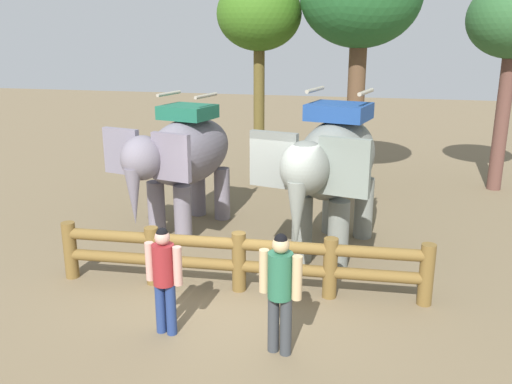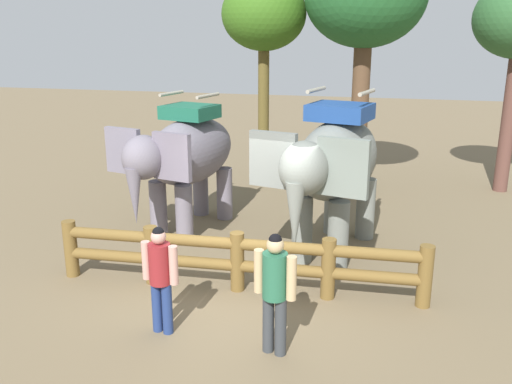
{
  "view_description": "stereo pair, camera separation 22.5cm",
  "coord_description": "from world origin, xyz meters",
  "px_view_note": "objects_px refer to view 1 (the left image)",
  "views": [
    {
      "loc": [
        2.25,
        -8.18,
        4.31
      ],
      "look_at": [
        0.0,
        1.5,
        1.4
      ],
      "focal_mm": 38.62,
      "sensor_mm": 36.0,
      "label": 1
    },
    {
      "loc": [
        2.47,
        -8.12,
        4.31
      ],
      "look_at": [
        0.0,
        1.5,
        1.4
      ],
      "focal_mm": 38.62,
      "sensor_mm": 36.0,
      "label": 2
    }
  ],
  "objects_px": {
    "elephant_center": "(333,164)",
    "tourist_woman_in_black": "(280,285)",
    "log_fence": "(239,258)",
    "tourist_man_in_blue": "(164,273)",
    "elephant_near_left": "(183,156)",
    "tree_far_left": "(259,18)"
  },
  "relations": [
    {
      "from": "log_fence",
      "to": "elephant_center",
      "type": "height_order",
      "value": "elephant_center"
    },
    {
      "from": "tourist_woman_in_black",
      "to": "tourist_man_in_blue",
      "type": "distance_m",
      "value": 1.73
    },
    {
      "from": "elephant_center",
      "to": "tourist_woman_in_black",
      "type": "bearing_deg",
      "value": -94.74
    },
    {
      "from": "elephant_near_left",
      "to": "tree_far_left",
      "type": "xyz_separation_m",
      "value": [
        0.73,
        4.2,
        2.95
      ]
    },
    {
      "from": "tourist_woman_in_black",
      "to": "tourist_man_in_blue",
      "type": "relative_size",
      "value": 1.06
    },
    {
      "from": "tourist_woman_in_black",
      "to": "tree_far_left",
      "type": "bearing_deg",
      "value": 104.64
    },
    {
      "from": "log_fence",
      "to": "tourist_woman_in_black",
      "type": "xyz_separation_m",
      "value": [
        1.04,
        -1.74,
        0.42
      ]
    },
    {
      "from": "log_fence",
      "to": "elephant_center",
      "type": "bearing_deg",
      "value": 56.79
    },
    {
      "from": "elephant_near_left",
      "to": "tourist_man_in_blue",
      "type": "height_order",
      "value": "elephant_near_left"
    },
    {
      "from": "log_fence",
      "to": "elephant_center",
      "type": "xyz_separation_m",
      "value": [
        1.35,
        2.07,
        1.23
      ]
    },
    {
      "from": "tourist_man_in_blue",
      "to": "elephant_near_left",
      "type": "bearing_deg",
      "value": 106.38
    },
    {
      "from": "elephant_near_left",
      "to": "tourist_woman_in_black",
      "type": "relative_size",
      "value": 2.06
    },
    {
      "from": "elephant_center",
      "to": "tree_far_left",
      "type": "distance_m",
      "value": 6.1
    },
    {
      "from": "tourist_man_in_blue",
      "to": "tree_far_left",
      "type": "bearing_deg",
      "value": 93.48
    },
    {
      "from": "elephant_near_left",
      "to": "tourist_woman_in_black",
      "type": "distance_m",
      "value": 5.33
    },
    {
      "from": "tourist_woman_in_black",
      "to": "elephant_near_left",
      "type": "bearing_deg",
      "value": 124.22
    },
    {
      "from": "elephant_near_left",
      "to": "tourist_man_in_blue",
      "type": "relative_size",
      "value": 2.19
    },
    {
      "from": "elephant_near_left",
      "to": "elephant_center",
      "type": "relative_size",
      "value": 0.93
    },
    {
      "from": "elephant_near_left",
      "to": "tree_far_left",
      "type": "distance_m",
      "value": 5.19
    },
    {
      "from": "log_fence",
      "to": "tourist_man_in_blue",
      "type": "xyz_separation_m",
      "value": [
        -0.69,
        -1.61,
        0.36
      ]
    },
    {
      "from": "elephant_center",
      "to": "tourist_man_in_blue",
      "type": "xyz_separation_m",
      "value": [
        -2.04,
        -3.68,
        -0.87
      ]
    },
    {
      "from": "tourist_woman_in_black",
      "to": "tree_far_left",
      "type": "xyz_separation_m",
      "value": [
        -2.24,
        8.57,
        3.64
      ]
    }
  ]
}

